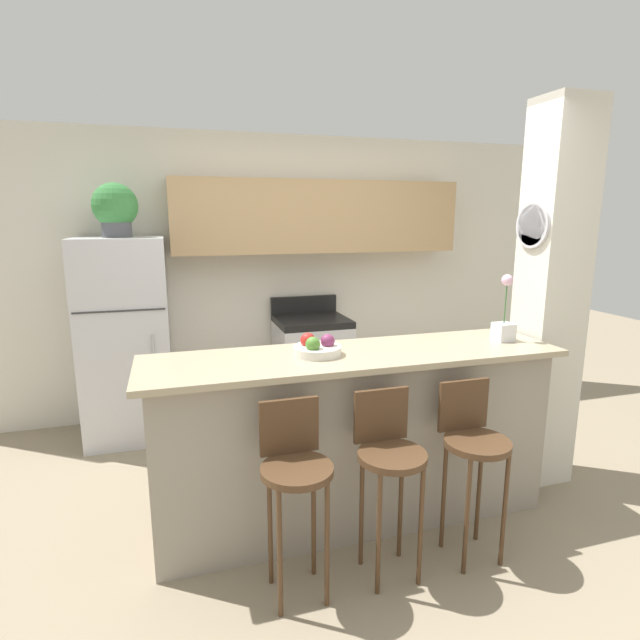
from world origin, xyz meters
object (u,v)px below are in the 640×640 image
stove_range (312,365)px  bar_stool_right (473,445)px  bar_stool_mid (389,457)px  orchid_vase (504,322)px  potted_plant_on_fridge (115,208)px  fruit_bowl (317,348)px  refrigerator (126,340)px  bar_stool_left (295,471)px

stove_range → bar_stool_right: 2.21m
bar_stool_mid → orchid_vase: orchid_vase is taller
stove_range → potted_plant_on_fridge: size_ratio=2.56×
fruit_bowl → potted_plant_on_fridge: bearing=125.0°
refrigerator → bar_stool_mid: refrigerator is taller
refrigerator → bar_stool_mid: size_ratio=1.73×
stove_range → orchid_vase: bearing=-65.6°
bar_stool_right → bar_stool_left: bearing=180.0°
stove_range → orchid_vase: size_ratio=2.55×
bar_stool_right → potted_plant_on_fridge: size_ratio=2.30×
stove_range → bar_stool_right: bearing=-83.2°
bar_stool_right → potted_plant_on_fridge: (-1.86, 2.15, 1.25)m
bar_stool_mid → fruit_bowl: bearing=114.0°
refrigerator → potted_plant_on_fridge: bearing=117.7°
refrigerator → bar_stool_right: size_ratio=1.73×
refrigerator → fruit_bowl: (1.15, -1.64, 0.26)m
refrigerator → fruit_bowl: size_ratio=6.03×
bar_stool_mid → bar_stool_right: 0.49m
bar_stool_right → orchid_vase: (0.51, 0.49, 0.54)m
bar_stool_right → fruit_bowl: bearing=144.4°
bar_stool_mid → bar_stool_right: (0.49, 0.00, 0.00)m
bar_stool_left → potted_plant_on_fridge: (-0.89, 2.15, 1.25)m
bar_stool_mid → bar_stool_right: size_ratio=1.00×
bar_stool_left → fruit_bowl: 0.73m
potted_plant_on_fridge → bar_stool_right: bearing=-49.1°
bar_stool_right → potted_plant_on_fridge: 3.10m
stove_range → potted_plant_on_fridge: (-1.60, -0.04, 1.42)m
bar_stool_right → orchid_vase: size_ratio=2.28×
potted_plant_on_fridge → orchid_vase: size_ratio=0.99×
fruit_bowl → bar_stool_mid: bearing=-66.0°
refrigerator → orchid_vase: refrigerator is taller
bar_stool_mid → fruit_bowl: size_ratio=3.48×
refrigerator → orchid_vase: size_ratio=3.95×
stove_range → bar_stool_mid: size_ratio=1.12×
bar_stool_left → bar_stool_right: bearing=0.0°
refrigerator → bar_stool_right: refrigerator is taller
refrigerator → potted_plant_on_fridge: (-0.00, 0.00, 1.05)m
bar_stool_right → bar_stool_mid: bearing=180.0°
potted_plant_on_fridge → refrigerator: bearing=-62.3°
bar_stool_right → stove_range: bearing=96.8°
bar_stool_left → fruit_bowl: fruit_bowl is taller
bar_stool_left → potted_plant_on_fridge: bearing=112.5°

